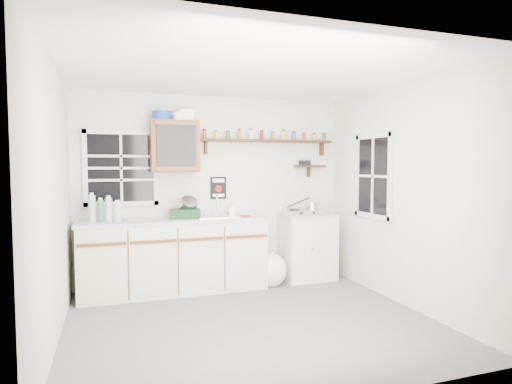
# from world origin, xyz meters

# --- Properties ---
(room) EXTENTS (3.64, 3.24, 2.54)m
(room) POSITION_xyz_m (0.00, 0.00, 1.25)
(room) COLOR #565659
(room) RESTS_ON ground
(main_cabinet) EXTENTS (2.31, 0.63, 0.92)m
(main_cabinet) POSITION_xyz_m (-0.58, 1.30, 0.46)
(main_cabinet) COLOR beige
(main_cabinet) RESTS_ON floor
(right_cabinet) EXTENTS (0.73, 0.57, 0.91)m
(right_cabinet) POSITION_xyz_m (1.25, 1.32, 0.46)
(right_cabinet) COLOR silver
(right_cabinet) RESTS_ON floor
(sink) EXTENTS (0.52, 0.44, 0.29)m
(sink) POSITION_xyz_m (-0.05, 1.30, 0.93)
(sink) COLOR silver
(sink) RESTS_ON main_cabinet
(upper_cabinet) EXTENTS (0.60, 0.32, 0.65)m
(upper_cabinet) POSITION_xyz_m (-0.55, 1.44, 1.82)
(upper_cabinet) COLOR #5B3516
(upper_cabinet) RESTS_ON wall_back
(upper_cabinet_clutter) EXTENTS (0.51, 0.24, 0.14)m
(upper_cabinet_clutter) POSITION_xyz_m (-0.58, 1.44, 2.21)
(upper_cabinet_clutter) COLOR navy
(upper_cabinet_clutter) RESTS_ON upper_cabinet
(spice_shelf) EXTENTS (1.91, 0.18, 0.35)m
(spice_shelf) POSITION_xyz_m (0.72, 1.51, 1.93)
(spice_shelf) COLOR black
(spice_shelf) RESTS_ON wall_back
(secondary_shelf) EXTENTS (0.45, 0.16, 0.24)m
(secondary_shelf) POSITION_xyz_m (1.36, 1.52, 1.58)
(secondary_shelf) COLOR black
(secondary_shelf) RESTS_ON wall_back
(warning_sign) EXTENTS (0.22, 0.02, 0.30)m
(warning_sign) POSITION_xyz_m (0.05, 1.59, 1.28)
(warning_sign) COLOR black
(warning_sign) RESTS_ON wall_back
(window_back) EXTENTS (0.93, 0.03, 0.98)m
(window_back) POSITION_xyz_m (-1.20, 1.59, 1.55)
(window_back) COLOR black
(window_back) RESTS_ON wall_back
(window_right) EXTENTS (0.03, 0.78, 1.08)m
(window_right) POSITION_xyz_m (1.79, 0.55, 1.45)
(window_right) COLOR black
(window_right) RESTS_ON wall_back
(water_bottles) EXTENTS (0.37, 0.11, 0.35)m
(water_bottles) POSITION_xyz_m (-1.40, 1.26, 1.06)
(water_bottles) COLOR #A3B4BF
(water_bottles) RESTS_ON main_cabinet
(dish_rack) EXTENTS (0.42, 0.34, 0.28)m
(dish_rack) POSITION_xyz_m (-0.43, 1.32, 1.01)
(dish_rack) COLOR black
(dish_rack) RESTS_ON main_cabinet
(soap_bottle) EXTENTS (0.10, 0.10, 0.17)m
(soap_bottle) POSITION_xyz_m (0.19, 1.37, 1.00)
(soap_bottle) COLOR silver
(soap_bottle) RESTS_ON main_cabinet
(rag) EXTENTS (0.14, 0.13, 0.02)m
(rag) POSITION_xyz_m (0.31, 1.19, 0.93)
(rag) COLOR maroon
(rag) RESTS_ON main_cabinet
(hotplate) EXTENTS (0.54, 0.31, 0.08)m
(hotplate) POSITION_xyz_m (1.18, 1.31, 0.94)
(hotplate) COLOR silver
(hotplate) RESTS_ON right_cabinet
(saucepan) EXTENTS (0.39, 0.26, 0.18)m
(saucepan) POSITION_xyz_m (1.30, 1.31, 1.03)
(saucepan) COLOR silver
(saucepan) RESTS_ON hotplate
(trash_bag) EXTENTS (0.42, 0.38, 0.48)m
(trash_bag) POSITION_xyz_m (0.65, 1.16, 0.21)
(trash_bag) COLOR white
(trash_bag) RESTS_ON floor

